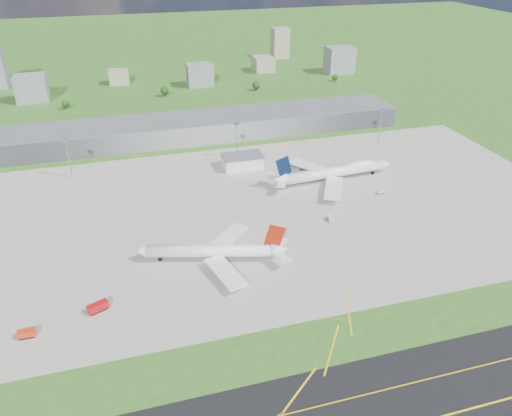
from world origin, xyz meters
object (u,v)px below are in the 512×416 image
object	(u,v)px
crash_tender	(27,334)
van_white_far	(381,192)
airliner_red_twin	(214,251)
van_white_near	(330,218)
airliner_blue_quad	(336,172)
fire_truck	(98,307)
tug_yellow	(178,254)

from	to	relation	value
crash_tender	van_white_far	xyz separation A→B (m)	(192.92, 71.48, -0.52)
airliner_red_twin	van_white_near	bearing A→B (deg)	-148.25
airliner_blue_quad	crash_tender	distance (m)	198.85
van_white_far	van_white_near	bearing A→B (deg)	-166.48
fire_truck	van_white_near	bearing A→B (deg)	-5.07
fire_truck	tug_yellow	distance (m)	49.11
fire_truck	van_white_near	distance (m)	130.54
crash_tender	van_white_near	bearing A→B (deg)	18.63
fire_truck	crash_tender	xyz separation A→B (m)	(-27.06, -8.33, -0.21)
airliner_red_twin	van_white_near	size ratio (longest dim) A/B	12.49
van_white_near	fire_truck	bearing A→B (deg)	118.86
airliner_blue_quad	van_white_far	world-z (taller)	airliner_blue_quad
airliner_red_twin	tug_yellow	world-z (taller)	airliner_red_twin
van_white_near	van_white_far	distance (m)	47.21
fire_truck	van_white_far	xyz separation A→B (m)	(165.86, 63.14, -0.73)
airliner_red_twin	fire_truck	bearing A→B (deg)	37.85
van_white_near	van_white_far	size ratio (longest dim) A/B	1.25
tug_yellow	van_white_near	bearing A→B (deg)	-10.22
airliner_blue_quad	van_white_near	bearing A→B (deg)	-120.18
airliner_red_twin	crash_tender	xyz separation A→B (m)	(-81.61, -30.67, -3.69)
airliner_red_twin	tug_yellow	xyz separation A→B (m)	(-16.50, 8.69, -4.38)
airliner_red_twin	airliner_blue_quad	size ratio (longest dim) A/B	0.87
airliner_red_twin	van_white_far	size ratio (longest dim) A/B	15.56
fire_truck	van_white_far	world-z (taller)	fire_truck
fire_truck	tug_yellow	size ratio (longest dim) A/B	2.06
airliner_red_twin	tug_yellow	size ratio (longest dim) A/B	16.30
crash_tender	van_white_near	distance (m)	158.85
airliner_blue_quad	tug_yellow	xyz separation A→B (m)	(-108.75, -57.05, -5.00)
airliner_blue_quad	van_white_far	size ratio (longest dim) A/B	17.80
crash_tender	tug_yellow	world-z (taller)	crash_tender
van_white_near	tug_yellow	bearing A→B (deg)	107.48
crash_tender	van_white_near	world-z (taller)	crash_tender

